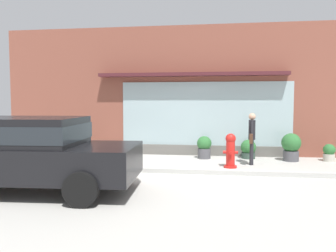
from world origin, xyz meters
The scene contains 12 objects.
ground_plane centered at (0.00, 0.00, 0.00)m, with size 60.00×60.00×0.00m, color #B2AFA8.
curb_strip centered at (0.00, -0.20, 0.06)m, with size 14.00×0.24×0.12m, color #B2B2AD.
storefront centered at (0.01, 3.19, 2.26)m, with size 14.00×0.81×4.62m.
fire_hydrant centered at (1.31, 0.77, 0.51)m, with size 0.43×0.40×1.00m.
pedestrian_with_handbag centered at (1.96, 1.33, 0.90)m, with size 0.23×0.65×1.57m.
parked_car_black centered at (-3.00, -2.57, 0.90)m, with size 4.49×2.32×1.58m.
potted_plant_low_front centered at (1.97, 2.49, 0.32)m, with size 0.51×0.51×0.64m.
potted_plant_by_entrance centered at (-4.97, 2.39, 0.36)m, with size 0.40×0.40×0.66m.
potted_plant_doorstep centered at (3.28, 2.19, 0.48)m, with size 0.62×0.62×0.90m.
potted_plant_near_hydrant centered at (0.49, 2.27, 0.39)m, with size 0.49×0.49×0.76m.
potted_plant_corner_tall centered at (-3.82, 2.36, 0.51)m, with size 0.34×0.34×1.07m.
potted_plant_window_center centered at (4.48, 2.30, 0.28)m, with size 0.38×0.38×0.56m.
Camera 1 is at (0.94, -9.23, 1.91)m, focal length 36.65 mm.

